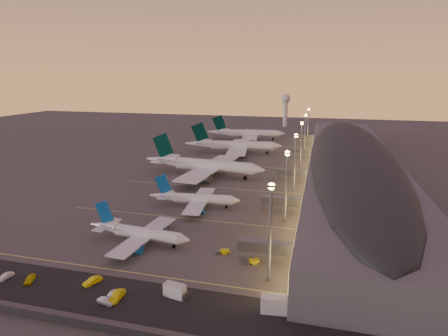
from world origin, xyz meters
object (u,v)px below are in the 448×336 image
airliner_wide_near (203,165)px  service_van_e (106,301)px  baggage_tug_a (223,252)px  service_van_c (112,296)px  airliner_narrow_north (195,199)px  airliner_wide_far (246,133)px  service_van_a (6,276)px  service_van_f (117,296)px  airliner_wide_mid (233,145)px  radar_tower (286,105)px  catering_truck_a (176,291)px  service_van_d (93,281)px  baggage_tug_b (252,262)px  catering_truck_b (276,305)px  service_van_b (30,279)px  airliner_narrow_south (139,233)px

airliner_wide_near → service_van_e: (13.28, -113.65, -4.78)m
baggage_tug_a → service_van_c: (-19.07, -28.51, 0.23)m
airliner_narrow_north → airliner_wide_far: bearing=88.4°
service_van_a → service_van_f: service_van_f is taller
airliner_wide_mid → radar_tower: bearing=74.4°
catering_truck_a → service_van_d: (-22.24, 0.06, -0.70)m
airliner_wide_far → baggage_tug_b: 206.50m
airliner_wide_near → service_van_a: (-17.39, -110.51, -4.78)m
airliner_wide_far → service_van_d: 222.41m
airliner_wide_near → airliner_wide_far: (-0.63, 115.43, -0.32)m
radar_tower → catering_truck_b: radar_tower is taller
radar_tower → catering_truck_a: (5.98, -312.52, -20.38)m
airliner_wide_mid → service_van_b: airliner_wide_mid is taller
airliner_narrow_south → airliner_narrow_north: 35.88m
baggage_tug_b → service_van_d: service_van_d is taller
catering_truck_a → service_van_f: (-12.82, -4.45, -0.60)m
airliner_narrow_north → catering_truck_a: (16.12, -60.14, -1.88)m
airliner_narrow_north → airliner_wide_near: 48.23m
airliner_wide_mid → airliner_wide_far: 56.28m
service_van_b → service_van_f: bearing=-25.1°
airliner_wide_near → service_van_a: airliner_wide_near is taller
airliner_wide_near → service_van_b: (-10.40, -110.06, -4.70)m
service_van_e → airliner_wide_far: bearing=15.6°
service_van_b → service_van_e: size_ratio=1.08×
baggage_tug_b → catering_truck_b: (9.04, -20.26, 1.19)m
airliner_narrow_north → service_van_a: airliner_narrow_north is taller
service_van_a → service_van_b: 7.00m
airliner_narrow_north → airliner_wide_far: (-12.19, 162.21, 1.78)m
baggage_tug_b → service_van_b: size_ratio=0.96×
catering_truck_b → service_van_b: size_ratio=1.53×
service_van_a → service_van_e: size_ratio=1.00×
airliner_wide_mid → airliner_wide_far: size_ratio=1.04×
airliner_narrow_north → service_van_d: 60.44m
catering_truck_b → service_van_e: catering_truck_b is taller
service_van_c → service_van_e: bearing=-90.9°
airliner_wide_near → service_van_e: 114.53m
airliner_narrow_south → service_van_b: bearing=-114.8°
baggage_tug_b → catering_truck_a: size_ratio=0.72×
catering_truck_b → service_van_b: 61.60m
airliner_wide_near → catering_truck_b: 118.46m
baggage_tug_a → service_van_f: service_van_f is taller
baggage_tug_b → catering_truck_b: size_ratio=0.63×
catering_truck_b → service_van_f: bearing=-179.4°
airliner_wide_near → catering_truck_a: bearing=-69.7°
catering_truck_b → airliner_wide_near: bearing=109.0°
service_van_b → radar_tower: bearing=62.1°
service_van_a → service_van_f: (32.25, -0.86, 0.20)m
service_van_b → service_van_f: (25.27, -1.30, 0.12)m
airliner_wide_far → service_van_e: bearing=-95.4°
airliner_narrow_south → airliner_wide_far: (-6.07, 197.56, 1.93)m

